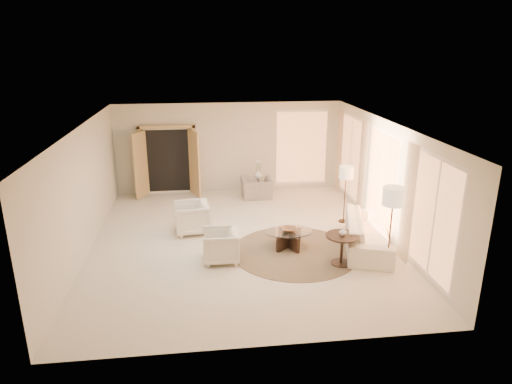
{
  "coord_description": "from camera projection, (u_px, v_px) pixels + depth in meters",
  "views": [
    {
      "loc": [
        -0.87,
        -9.97,
        4.53
      ],
      "look_at": [
        0.4,
        0.4,
        1.1
      ],
      "focal_mm": 32.0,
      "sensor_mm": 36.0,
      "label": 1
    }
  ],
  "objects": [
    {
      "name": "side_table",
      "position": [
        258.0,
        185.0,
        14.12
      ],
      "size": [
        0.47,
        0.47,
        0.54
      ],
      "rotation": [
        0.0,
        0.0,
        -0.3
      ],
      "color": "#2E1F18",
      "rests_on": "room"
    },
    {
      "name": "windows_right",
      "position": [
        383.0,
        181.0,
        10.99
      ],
      "size": [
        0.1,
        6.4,
        2.4
      ],
      "primitive_type": null,
      "color": "#F6A162",
      "rests_on": "room"
    },
    {
      "name": "sofa",
      "position": [
        368.0,
        233.0,
        10.52
      ],
      "size": [
        1.61,
        2.63,
        0.72
      ],
      "primitive_type": "imported",
      "rotation": [
        0.0,
        0.0,
        1.29
      ],
      "color": "white",
      "rests_on": "room"
    },
    {
      "name": "floor_lamp_near",
      "position": [
        346.0,
        175.0,
        11.73
      ],
      "size": [
        0.37,
        0.37,
        1.52
      ],
      "rotation": [
        0.0,
        0.0,
        -0.01
      ],
      "color": "#2E1F18",
      "rests_on": "room"
    },
    {
      "name": "floor_lamp_far",
      "position": [
        393.0,
        200.0,
        9.11
      ],
      "size": [
        0.44,
        0.44,
        1.81
      ],
      "rotation": [
        0.0,
        0.0,
        -0.27
      ],
      "color": "#2E1F18",
      "rests_on": "room"
    },
    {
      "name": "curtains_right",
      "position": [
        368.0,
        173.0,
        11.85
      ],
      "size": [
        0.06,
        5.2,
        2.6
      ],
      "primitive_type": null,
      "color": "beige",
      "rests_on": "room"
    },
    {
      "name": "end_vase",
      "position": [
        343.0,
        232.0,
        9.58
      ],
      "size": [
        0.2,
        0.2,
        0.17
      ],
      "primitive_type": "imported",
      "rotation": [
        0.0,
        0.0,
        0.29
      ],
      "color": "white",
      "rests_on": "end_table"
    },
    {
      "name": "area_rug",
      "position": [
        295.0,
        251.0,
        10.38
      ],
      "size": [
        3.25,
        3.25,
        0.01
      ],
      "primitive_type": "cylinder",
      "rotation": [
        0.0,
        0.0,
        0.14
      ],
      "color": "#3F3122",
      "rests_on": "room"
    },
    {
      "name": "window_back_corner",
      "position": [
        302.0,
        148.0,
        14.49
      ],
      "size": [
        1.7,
        0.1,
        2.4
      ],
      "primitive_type": null,
      "color": "#F6A162",
      "rests_on": "room"
    },
    {
      "name": "coffee_table",
      "position": [
        289.0,
        237.0,
        10.53
      ],
      "size": [
        1.34,
        1.34,
        0.4
      ],
      "rotation": [
        0.0,
        0.0,
        -0.25
      ],
      "color": "black",
      "rests_on": "room"
    },
    {
      "name": "french_doors",
      "position": [
        168.0,
        161.0,
        13.97
      ],
      "size": [
        1.95,
        0.66,
        2.16
      ],
      "color": "tan",
      "rests_on": "room"
    },
    {
      "name": "end_table",
      "position": [
        342.0,
        244.0,
        9.67
      ],
      "size": [
        0.71,
        0.71,
        0.67
      ],
      "rotation": [
        0.0,
        0.0,
        -0.19
      ],
      "color": "black",
      "rests_on": "room"
    },
    {
      "name": "room",
      "position": [
        241.0,
        186.0,
        10.49
      ],
      "size": [
        7.04,
        8.04,
        2.83
      ],
      "color": "beige",
      "rests_on": "ground"
    },
    {
      "name": "accent_chair",
      "position": [
        257.0,
        185.0,
        13.88
      ],
      "size": [
        0.95,
        0.64,
        0.81
      ],
      "primitive_type": "imported",
      "rotation": [
        0.0,
        0.0,
        3.18
      ],
      "color": "gray",
      "rests_on": "room"
    },
    {
      "name": "armchair_left",
      "position": [
        192.0,
        216.0,
        11.33
      ],
      "size": [
        0.86,
        0.91,
        0.85
      ],
      "primitive_type": "imported",
      "rotation": [
        0.0,
        0.0,
        -1.45
      ],
      "color": "white",
      "rests_on": "room"
    },
    {
      "name": "bowl",
      "position": [
        289.0,
        229.0,
        10.47
      ],
      "size": [
        0.39,
        0.39,
        0.08
      ],
      "primitive_type": "imported",
      "rotation": [
        0.0,
        0.0,
        -0.19
      ],
      "color": "brown",
      "rests_on": "coffee_table"
    },
    {
      "name": "armchair_right",
      "position": [
        221.0,
        244.0,
        9.85
      ],
      "size": [
        0.73,
        0.78,
        0.78
      ],
      "primitive_type": "imported",
      "rotation": [
        0.0,
        0.0,
        -1.6
      ],
      "color": "white",
      "rests_on": "room"
    },
    {
      "name": "side_vase",
      "position": [
        258.0,
        175.0,
        14.02
      ],
      "size": [
        0.32,
        0.32,
        0.26
      ],
      "primitive_type": "imported",
      "rotation": [
        0.0,
        0.0,
        -0.38
      ],
      "color": "white",
      "rests_on": "side_table"
    }
  ]
}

